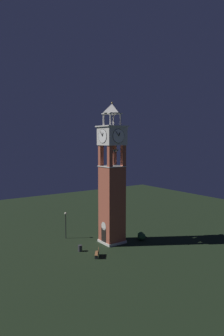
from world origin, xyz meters
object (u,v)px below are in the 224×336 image
clock_tower (112,185)px  park_bench (97,253)px  lamp_post (66,220)px  trash_bin (80,248)px

clock_tower → park_bench: 9.48m
clock_tower → lamp_post: 8.84m
clock_tower → park_bench: size_ratio=12.46×
park_bench → trash_bin: 2.97m
clock_tower → lamp_post: clock_tower is taller
park_bench → lamp_post: 8.84m
clock_tower → trash_bin: clock_tower is taller
park_bench → trash_bin: bearing=-163.8°
clock_tower → lamp_post: bearing=-139.4°
lamp_post → clock_tower: bearing=40.6°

